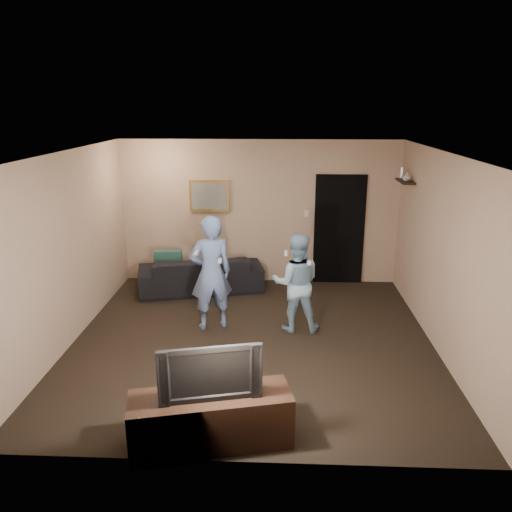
{
  "coord_description": "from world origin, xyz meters",
  "views": [
    {
      "loc": [
        0.34,
        -6.37,
        3.2
      ],
      "look_at": [
        0.04,
        0.3,
        1.15
      ],
      "focal_mm": 35.0,
      "sensor_mm": 36.0,
      "label": 1
    }
  ],
  "objects_px": {
    "wii_player_right": "(296,283)",
    "tv_console": "(211,420)",
    "sofa": "(201,273)",
    "wii_player_left": "(211,273)",
    "television": "(209,369)"
  },
  "relations": [
    {
      "from": "wii_player_left",
      "to": "sofa",
      "type": "bearing_deg",
      "value": 104.6
    },
    {
      "from": "sofa",
      "to": "television",
      "type": "distance_m",
      "value": 4.27
    },
    {
      "from": "sofa",
      "to": "tv_console",
      "type": "relative_size",
      "value": 1.39
    },
    {
      "from": "television",
      "to": "wii_player_right",
      "type": "distance_m",
      "value": 2.77
    },
    {
      "from": "wii_player_right",
      "to": "wii_player_left",
      "type": "bearing_deg",
      "value": 178.34
    },
    {
      "from": "television",
      "to": "wii_player_left",
      "type": "distance_m",
      "value": 2.67
    },
    {
      "from": "tv_console",
      "to": "wii_player_right",
      "type": "bearing_deg",
      "value": 58.06
    },
    {
      "from": "sofa",
      "to": "wii_player_left",
      "type": "bearing_deg",
      "value": 91.39
    },
    {
      "from": "sofa",
      "to": "wii_player_right",
      "type": "height_order",
      "value": "wii_player_right"
    },
    {
      "from": "wii_player_right",
      "to": "tv_console",
      "type": "bearing_deg",
      "value": -108.97
    },
    {
      "from": "sofa",
      "to": "television",
      "type": "relative_size",
      "value": 2.23
    },
    {
      "from": "tv_console",
      "to": "television",
      "type": "bearing_deg",
      "value": 0.0
    },
    {
      "from": "sofa",
      "to": "wii_player_left",
      "type": "height_order",
      "value": "wii_player_left"
    },
    {
      "from": "sofa",
      "to": "wii_player_right",
      "type": "xyz_separation_m",
      "value": [
        1.63,
        -1.56,
        0.41
      ]
    },
    {
      "from": "tv_console",
      "to": "wii_player_right",
      "type": "xyz_separation_m",
      "value": [
        0.9,
        2.62,
        0.48
      ]
    }
  ]
}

